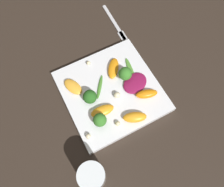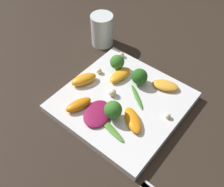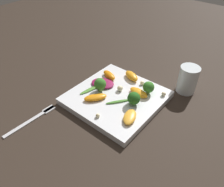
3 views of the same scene
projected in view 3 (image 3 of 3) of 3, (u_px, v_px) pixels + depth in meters
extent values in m
plane|color=#2D231C|center=(116.00, 100.00, 0.70)|extent=(2.40, 2.40, 0.00)
cube|color=white|center=(116.00, 98.00, 0.70)|extent=(0.27, 0.27, 0.02)
cylinder|color=white|center=(188.00, 79.00, 0.71)|extent=(0.06, 0.06, 0.09)
cube|color=silver|center=(30.00, 120.00, 0.63)|extent=(0.02, 0.17, 0.01)
cube|color=silver|center=(49.00, 109.00, 0.66)|extent=(0.02, 0.04, 0.01)
ellipsoid|color=maroon|center=(103.00, 83.00, 0.73)|extent=(0.09, 0.08, 0.01)
ellipsoid|color=#FCAD33|center=(130.00, 117.00, 0.60)|extent=(0.05, 0.07, 0.01)
ellipsoid|color=orange|center=(109.00, 75.00, 0.76)|extent=(0.07, 0.04, 0.02)
ellipsoid|color=orange|center=(95.00, 97.00, 0.67)|extent=(0.07, 0.07, 0.02)
ellipsoid|color=orange|center=(139.00, 92.00, 0.69)|extent=(0.07, 0.04, 0.02)
ellipsoid|color=orange|center=(132.00, 76.00, 0.75)|extent=(0.07, 0.05, 0.02)
cylinder|color=#7A9E51|center=(148.00, 91.00, 0.69)|extent=(0.01, 0.01, 0.01)
sphere|color=#387A28|center=(149.00, 87.00, 0.68)|extent=(0.04, 0.04, 0.04)
cylinder|color=#84AD5B|center=(134.00, 102.00, 0.65)|extent=(0.01, 0.01, 0.01)
sphere|color=#26601E|center=(134.00, 98.00, 0.64)|extent=(0.04, 0.04, 0.04)
cylinder|color=#7A9E51|center=(100.00, 89.00, 0.70)|extent=(0.02, 0.02, 0.02)
sphere|color=#387A28|center=(100.00, 84.00, 0.69)|extent=(0.04, 0.04, 0.04)
ellipsoid|color=#518E33|center=(92.00, 89.00, 0.71)|extent=(0.03, 0.09, 0.00)
ellipsoid|color=#47842D|center=(118.00, 102.00, 0.66)|extent=(0.05, 0.07, 0.00)
sphere|color=beige|center=(120.00, 88.00, 0.70)|extent=(0.02, 0.02, 0.02)
sphere|color=beige|center=(98.00, 115.00, 0.61)|extent=(0.01, 0.01, 0.01)
sphere|color=beige|center=(164.00, 94.00, 0.68)|extent=(0.01, 0.01, 0.01)
sphere|color=beige|center=(142.00, 83.00, 0.73)|extent=(0.01, 0.01, 0.01)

